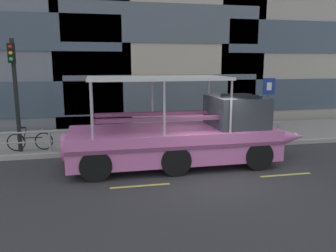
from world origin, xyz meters
name	(u,v)px	position (x,y,z in m)	size (l,w,h in m)	color
ground_plane	(210,174)	(0.00, 0.00, 0.00)	(120.00, 120.00, 0.00)	#333335
sidewalk	(172,136)	(0.00, 5.60, 0.09)	(32.00, 4.80, 0.18)	gray
curb_edge	(186,148)	(0.00, 3.11, 0.09)	(32.00, 0.18, 0.18)	#B2ADA3
lane_centreline	(216,180)	(0.00, -0.64, 0.00)	(25.80, 0.12, 0.01)	#DBD64C
curb_guardrail	(149,133)	(-1.49, 3.45, 0.74)	(11.95, 0.09, 0.82)	#9EA0A8
traffic_light_pole	(15,85)	(-6.60, 3.60, 2.80)	(0.24, 0.46, 4.34)	black
parking_sign	(268,97)	(4.27, 4.21, 2.04)	(0.60, 0.12, 2.74)	#4C4F54
leaned_bicycle	(30,141)	(-6.24, 3.73, 0.56)	(1.74, 0.46, 0.96)	black
duck_tour_boat	(187,136)	(-0.45, 1.27, 1.05)	(9.06, 2.68, 3.16)	pink
pedestrian_near_bow	(221,116)	(2.11, 4.59, 1.15)	(0.32, 0.38, 1.61)	#1E2338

